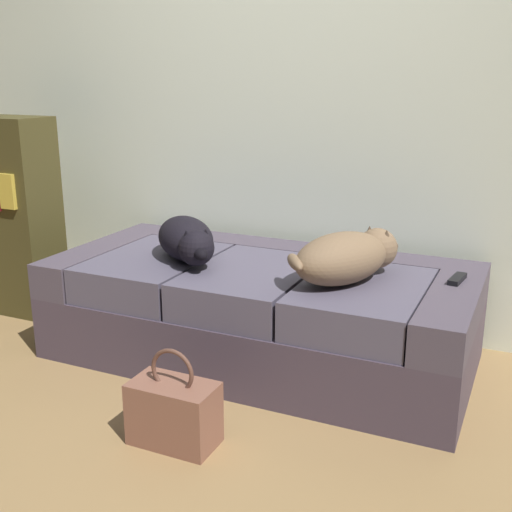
{
  "coord_description": "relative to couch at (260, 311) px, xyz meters",
  "views": [
    {
      "loc": [
        1.16,
        -1.61,
        1.33
      ],
      "look_at": [
        0.0,
        0.95,
        0.52
      ],
      "focal_mm": 44.74,
      "sensor_mm": 36.0,
      "label": 1
    }
  ],
  "objects": [
    {
      "name": "dog_tan",
      "position": [
        0.44,
        -0.08,
        0.35
      ],
      "size": [
        0.45,
        0.61,
        0.22
      ],
      "color": "#7D6146",
      "rests_on": "couch"
    },
    {
      "name": "dog_dark",
      "position": [
        -0.34,
        -0.09,
        0.34
      ],
      "size": [
        0.49,
        0.5,
        0.2
      ],
      "color": "black",
      "rests_on": "couch"
    },
    {
      "name": "ground_plane",
      "position": [
        0.0,
        -1.0,
        -0.23
      ],
      "size": [
        10.0,
        10.0,
        0.0
      ],
      "primitive_type": "plane",
      "color": "#9A774A"
    },
    {
      "name": "tv_remote",
      "position": [
        0.87,
        0.11,
        0.25
      ],
      "size": [
        0.06,
        0.15,
        0.02
      ],
      "primitive_type": "cube",
      "rotation": [
        0.0,
        0.0,
        -0.13
      ],
      "color": "black",
      "rests_on": "couch"
    },
    {
      "name": "couch",
      "position": [
        0.0,
        0.0,
        0.0
      ],
      "size": [
        1.96,
        0.93,
        0.47
      ],
      "color": "#453947",
      "rests_on": "ground"
    },
    {
      "name": "bookshelf",
      "position": [
        -1.57,
        0.02,
        0.32
      ],
      "size": [
        0.56,
        0.3,
        1.1
      ],
      "color": "#423B1B",
      "rests_on": "ground"
    },
    {
      "name": "handbag",
      "position": [
        0.02,
        -0.82,
        -0.11
      ],
      "size": [
        0.32,
        0.18,
        0.38
      ],
      "color": "brown",
      "rests_on": "ground"
    },
    {
      "name": "back_wall",
      "position": [
        0.0,
        0.59,
        1.17
      ],
      "size": [
        6.4,
        0.1,
        2.8
      ],
      "primitive_type": "cube",
      "color": "silver",
      "rests_on": "ground"
    }
  ]
}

